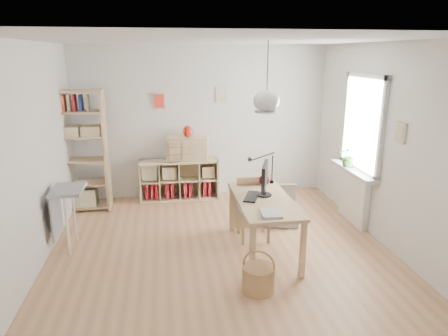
{
  "coord_description": "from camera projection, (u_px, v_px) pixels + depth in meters",
  "views": [
    {
      "loc": [
        -0.69,
        -4.85,
        2.55
      ],
      "look_at": [
        0.1,
        0.3,
        1.05
      ],
      "focal_mm": 32.0,
      "sensor_mm": 36.0,
      "label": 1
    }
  ],
  "objects": [
    {
      "name": "ground",
      "position": [
        220.0,
        249.0,
        5.41
      ],
      "size": [
        4.5,
        4.5,
        0.0
      ],
      "primitive_type": "plane",
      "color": "tan",
      "rests_on": "ground"
    },
    {
      "name": "room_shell",
      "position": [
        267.0,
        101.0,
        4.8
      ],
      "size": [
        4.5,
        4.5,
        4.5
      ],
      "color": "white",
      "rests_on": "ground"
    },
    {
      "name": "window_unit",
      "position": [
        363.0,
        124.0,
        5.88
      ],
      "size": [
        0.07,
        1.16,
        1.46
      ],
      "color": "white",
      "rests_on": "ground"
    },
    {
      "name": "radiator",
      "position": [
        354.0,
        197.0,
        6.19
      ],
      "size": [
        0.1,
        0.8,
        0.8
      ],
      "primitive_type": "cube",
      "color": "white",
      "rests_on": "ground"
    },
    {
      "name": "windowsill",
      "position": [
        353.0,
        171.0,
        6.06
      ],
      "size": [
        0.22,
        1.2,
        0.06
      ],
      "primitive_type": "cube",
      "color": "silver",
      "rests_on": "radiator"
    },
    {
      "name": "desk",
      "position": [
        264.0,
        205.0,
        5.17
      ],
      "size": [
        0.7,
        1.5,
        0.75
      ],
      "color": "tan",
      "rests_on": "ground"
    },
    {
      "name": "cube_shelf",
      "position": [
        178.0,
        182.0,
        7.24
      ],
      "size": [
        1.4,
        0.38,
        0.72
      ],
      "color": "beige",
      "rests_on": "ground"
    },
    {
      "name": "tall_bookshelf",
      "position": [
        81.0,
        146.0,
        6.52
      ],
      "size": [
        0.8,
        0.38,
        2.0
      ],
      "color": "tan",
      "rests_on": "ground"
    },
    {
      "name": "side_table",
      "position": [
        64.0,
        202.0,
        5.26
      ],
      "size": [
        0.4,
        0.55,
        0.85
      ],
      "color": "gray",
      "rests_on": "ground"
    },
    {
      "name": "chair",
      "position": [
        253.0,
        205.0,
        5.64
      ],
      "size": [
        0.43,
        0.43,
        0.86
      ],
      "rotation": [
        0.0,
        0.0,
        -0.02
      ],
      "color": "gray",
      "rests_on": "ground"
    },
    {
      "name": "wicker_basket",
      "position": [
        258.0,
        278.0,
        4.41
      ],
      "size": [
        0.36,
        0.36,
        0.5
      ],
      "rotation": [
        0.0,
        0.0,
        -0.41
      ],
      "color": "#926542",
      "rests_on": "ground"
    },
    {
      "name": "storage_chest",
      "position": [
        280.0,
        211.0,
        6.2
      ],
      "size": [
        0.65,
        0.71,
        0.57
      ],
      "rotation": [
        0.0,
        0.0,
        -0.21
      ],
      "color": "beige",
      "rests_on": "ground"
    },
    {
      "name": "monitor",
      "position": [
        265.0,
        178.0,
        5.18
      ],
      "size": [
        0.21,
        0.48,
        0.43
      ],
      "rotation": [
        0.0,
        0.0,
        -0.33
      ],
      "color": "black",
      "rests_on": "desk"
    },
    {
      "name": "keyboard",
      "position": [
        252.0,
        197.0,
        5.18
      ],
      "size": [
        0.3,
        0.44,
        0.02
      ],
      "primitive_type": "cube",
      "rotation": [
        0.0,
        0.0,
        -0.38
      ],
      "color": "black",
      "rests_on": "desk"
    },
    {
      "name": "task_lamp",
      "position": [
        260.0,
        165.0,
        5.59
      ],
      "size": [
        0.41,
        0.15,
        0.43
      ],
      "color": "black",
      "rests_on": "desk"
    },
    {
      "name": "yarn_ball",
      "position": [
        264.0,
        180.0,
        5.65
      ],
      "size": [
        0.15,
        0.15,
        0.15
      ],
      "primitive_type": "sphere",
      "color": "#4F0A0D",
      "rests_on": "desk"
    },
    {
      "name": "paper_tray",
      "position": [
        271.0,
        213.0,
        4.62
      ],
      "size": [
        0.25,
        0.3,
        0.03
      ],
      "primitive_type": "cube",
      "rotation": [
        0.0,
        0.0,
        -0.08
      ],
      "color": "silver",
      "rests_on": "desk"
    },
    {
      "name": "drawer_chest",
      "position": [
        188.0,
        149.0,
        7.05
      ],
      "size": [
        0.78,
        0.46,
        0.41
      ],
      "primitive_type": "cube",
      "rotation": [
        0.0,
        0.0,
        -0.19
      ],
      "color": "beige",
      "rests_on": "cube_shelf"
    },
    {
      "name": "red_vase",
      "position": [
        188.0,
        131.0,
        6.97
      ],
      "size": [
        0.17,
        0.17,
        0.2
      ],
      "primitive_type": "ellipsoid",
      "color": "maroon",
      "rests_on": "drawer_chest"
    },
    {
      "name": "potted_plant",
      "position": [
        349.0,
        156.0,
        6.14
      ],
      "size": [
        0.35,
        0.32,
        0.35
      ],
      "primitive_type": "imported",
      "rotation": [
        0.0,
        0.0,
        -0.18
      ],
      "color": "#306726",
      "rests_on": "windowsill"
    }
  ]
}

